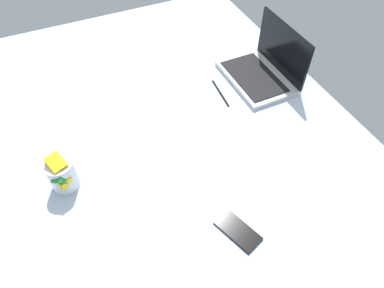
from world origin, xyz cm
name	(u,v)px	position (x,y,z in cm)	size (l,w,h in cm)	color
bed_mattress	(165,144)	(0.00, 0.00, 9.00)	(180.00, 140.00, 18.00)	silver
laptop	(264,69)	(-10.50, 50.30, 22.41)	(33.26, 23.37, 23.00)	#B7BABC
snack_cup	(62,174)	(10.72, -38.85, 24.09)	(11.00, 9.00, 14.39)	silver
cell_phone	(238,231)	(49.06, 4.74, 18.40)	(6.80, 14.00, 0.80)	black
charger_cable	(220,93)	(-8.67, 28.80, 18.30)	(17.00, 0.60, 0.60)	black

